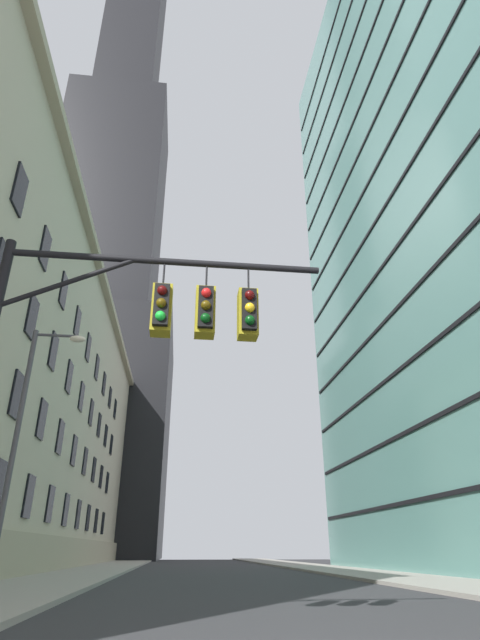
{
  "coord_description": "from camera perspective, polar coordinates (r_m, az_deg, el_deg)",
  "views": [
    {
      "loc": [
        -2.87,
        -6.5,
        1.36
      ],
      "look_at": [
        1.13,
        27.78,
        17.37
      ],
      "focal_mm": 27.9,
      "sensor_mm": 36.0,
      "label": 1
    }
  ],
  "objects": [
    {
      "name": "dark_skyscraper",
      "position": [
        103.05,
        -15.34,
        6.8
      ],
      "size": [
        29.13,
        29.13,
        183.06
      ],
      "color": "black",
      "rests_on": "ground"
    },
    {
      "name": "street_lamppost",
      "position": [
        18.09,
        -23.42,
        -11.27
      ],
      "size": [
        1.84,
        0.32,
        8.31
      ],
      "color": "#47474C",
      "rests_on": "sidewalk_left"
    },
    {
      "name": "traffic_signal_mast",
      "position": [
        9.84,
        -10.94,
        -1.71
      ],
      "size": [
        6.56,
        0.63,
        6.91
      ],
      "color": "black",
      "rests_on": "sidewalk_left"
    },
    {
      "name": "glass_office_midrise",
      "position": [
        46.52,
        23.9,
        13.67
      ],
      "size": [
        16.36,
        35.98,
        57.44
      ],
      "color": "slate",
      "rests_on": "ground"
    }
  ]
}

